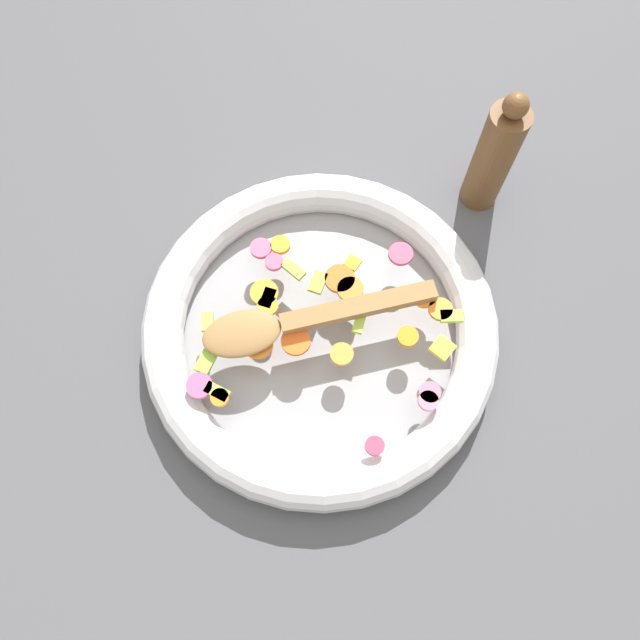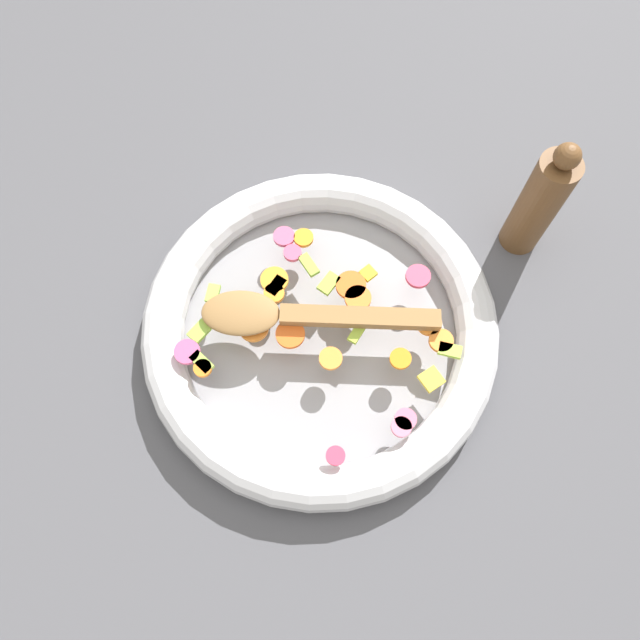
# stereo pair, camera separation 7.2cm
# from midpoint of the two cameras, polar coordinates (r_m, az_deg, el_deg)

# --- Properties ---
(ground_plane) EXTENTS (4.00, 4.00, 0.00)m
(ground_plane) POSITION_cam_midpoint_polar(r_m,az_deg,el_deg) (0.77, 2.67, -1.70)
(ground_plane) COLOR #4C4C51
(skillet) EXTENTS (0.43, 0.43, 0.05)m
(skillet) POSITION_cam_midpoint_polar(r_m,az_deg,el_deg) (0.75, 2.74, -1.13)
(skillet) COLOR gray
(skillet) RESTS_ON ground_plane
(chopped_vegetables) EXTENTS (0.30, 0.30, 0.01)m
(chopped_vegetables) POSITION_cam_midpoint_polar(r_m,az_deg,el_deg) (0.72, 3.24, -0.29)
(chopped_vegetables) COLOR orange
(chopped_vegetables) RESTS_ON skillet
(wooden_spoon) EXTENTS (0.22, 0.22, 0.01)m
(wooden_spoon) POSITION_cam_midpoint_polar(r_m,az_deg,el_deg) (0.71, 0.44, 0.09)
(wooden_spoon) COLOR olive
(wooden_spoon) RESTS_ON chopped_vegetables
(pepper_mill) EXTENTS (0.05, 0.05, 0.19)m
(pepper_mill) POSITION_cam_midpoint_polar(r_m,az_deg,el_deg) (0.80, 21.89, 9.62)
(pepper_mill) COLOR brown
(pepper_mill) RESTS_ON ground_plane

